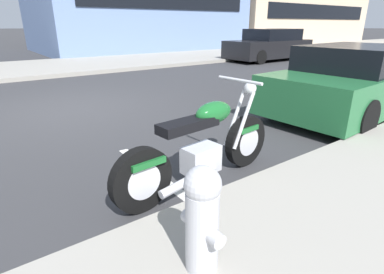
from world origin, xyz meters
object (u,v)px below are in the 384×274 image
object	(u,v)px
car_opposite_curb	(269,45)
fire_hydrant	(202,217)
parked_motorcycle	(203,148)
parked_car_behind_motorcycle	(357,81)

from	to	relation	value
car_opposite_curb	fire_hydrant	bearing A→B (deg)	39.09
parked_motorcycle	fire_hydrant	distance (m)	1.41
parked_motorcycle	fire_hydrant	size ratio (longest dim) A/B	2.88
parked_motorcycle	fire_hydrant	bearing A→B (deg)	-133.51
parked_car_behind_motorcycle	fire_hydrant	distance (m)	5.48
parked_motorcycle	fire_hydrant	world-z (taller)	parked_motorcycle
parked_motorcycle	car_opposite_curb	xyz separation A→B (m)	(10.22, 7.82, 0.27)
parked_motorcycle	parked_car_behind_motorcycle	world-z (taller)	parked_car_behind_motorcycle
parked_car_behind_motorcycle	fire_hydrant	world-z (taller)	parked_car_behind_motorcycle
parked_motorcycle	car_opposite_curb	world-z (taller)	car_opposite_curb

